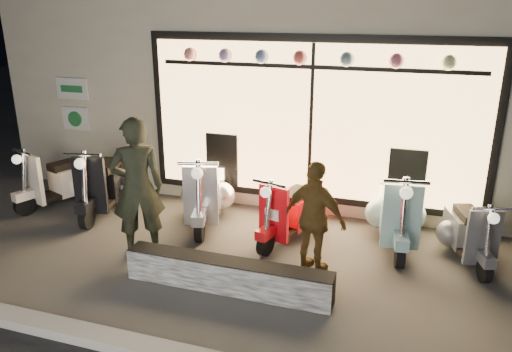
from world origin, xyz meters
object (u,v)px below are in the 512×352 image
Objects in this scene: graffiti_barrier at (228,275)px; scooter_silver at (206,192)px; woman at (315,218)px; scooter_red at (293,211)px; man at (137,187)px.

graffiti_barrier is 2.20m from scooter_silver.
graffiti_barrier is 1.60× the size of scooter_silver.
woman reaches higher than scooter_silver.
scooter_red is at bearing 77.68° from graffiti_barrier.
man is at bearing 160.20° from graffiti_barrier.
man is (-1.86, -1.16, 0.56)m from scooter_red.
man is at bearing -132.22° from scooter_red.
scooter_silver reaches higher than graffiti_barrier.
man is 1.30× the size of woman.
man is (-1.49, 0.54, 0.77)m from graffiti_barrier.
woman is at bearing -45.51° from scooter_silver.
man reaches higher than scooter_silver.
scooter_red is 2.27m from man.
graffiti_barrier is at bearing 62.89° from woman.
graffiti_barrier is 1.76m from man.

